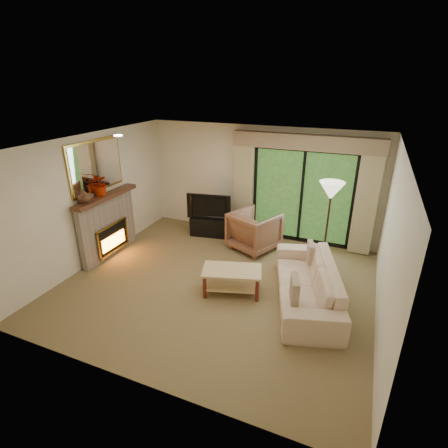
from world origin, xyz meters
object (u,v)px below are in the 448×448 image
at_px(media_console, 210,226).
at_px(armchair, 254,231).
at_px(coffee_table, 232,281).
at_px(sofa, 307,282).

bearing_deg(media_console, armchair, -23.74).
height_order(media_console, armchair, armchair).
distance_m(media_console, coffee_table, 2.53).
relative_size(armchair, sofa, 0.40).
height_order(media_console, sofa, sofa).
distance_m(armchair, coffee_table, 1.83).
bearing_deg(media_console, coffee_table, -66.62).
relative_size(media_console, sofa, 0.38).
bearing_deg(sofa, coffee_table, -94.13).
xyz_separation_m(armchair, sofa, (1.44, -1.53, -0.08)).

